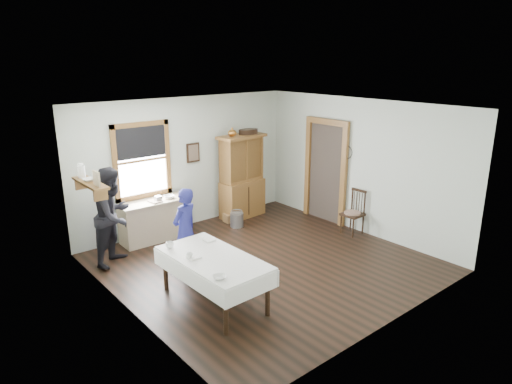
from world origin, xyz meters
TOP-DOWN VIEW (x-y plane):
  - room at (0.00, 0.00)m, footprint 5.01×5.01m
  - window at (-1.00, 2.46)m, footprint 1.18×0.07m
  - doorway at (2.46, 0.85)m, footprint 0.09×1.14m
  - wall_shelf at (-2.37, 1.54)m, footprint 0.24×1.00m
  - framed_picture at (0.15, 2.46)m, footprint 0.30×0.04m
  - rug_beater at (2.45, 0.30)m, footprint 0.01×0.27m
  - work_counter at (-0.94, 2.18)m, footprint 1.41×0.57m
  - china_hutch at (1.20, 2.17)m, footprint 1.12×0.59m
  - dining_table at (-1.44, -0.52)m, footprint 0.98×1.81m
  - spindle_chair at (2.25, -0.09)m, footprint 0.43×0.43m
  - pail at (0.70, 1.72)m, footprint 0.37×0.37m
  - wicker_basket at (0.80, 2.05)m, footprint 0.33×0.25m
  - woman_blue at (-1.20, 0.64)m, footprint 0.56×0.46m
  - figure_dark at (-1.97, 1.69)m, footprint 0.97×0.93m
  - table_cup_a at (-1.76, 0.16)m, footprint 0.16×0.16m
  - table_cup_b at (-1.73, -0.36)m, footprint 0.13×0.13m
  - table_bowl at (-1.76, -1.12)m, footprint 0.25×0.25m
  - counter_book at (-1.08, 2.08)m, footprint 0.19×0.24m
  - counter_bowl at (-0.66, 2.11)m, footprint 0.25×0.25m
  - shelf_bowl at (-2.37, 1.55)m, footprint 0.22×0.22m

SIDE VIEW (x-z plane):
  - wicker_basket at x=0.80m, z-range 0.00..0.18m
  - pail at x=0.70m, z-range 0.00..0.30m
  - dining_table at x=-1.44m, z-range 0.00..0.72m
  - work_counter at x=-0.94m, z-range 0.00..0.80m
  - spindle_chair at x=2.25m, z-range 0.00..0.91m
  - woman_blue at x=-1.20m, z-range 0.00..1.33m
  - table_bowl at x=-1.76m, z-range 0.72..0.77m
  - table_cup_b at x=-1.73m, z-range 0.72..0.81m
  - table_cup_a at x=-1.76m, z-range 0.72..0.81m
  - figure_dark at x=-1.97m, z-range 0.00..1.58m
  - counter_book at x=-1.08m, z-range 0.80..0.82m
  - counter_bowl at x=-0.66m, z-range 0.80..0.87m
  - china_hutch at x=1.20m, z-range 0.00..1.84m
  - doorway at x=2.46m, z-range 0.05..2.27m
  - room at x=0.00m, z-range 0.00..2.70m
  - framed_picture at x=0.15m, z-range 1.35..1.75m
  - wall_shelf at x=-2.37m, z-range 1.35..1.79m
  - shelf_bowl at x=-2.37m, z-range 1.57..1.62m
  - window at x=-1.00m, z-range 0.90..2.38m
  - rug_beater at x=2.45m, z-range 1.58..1.86m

